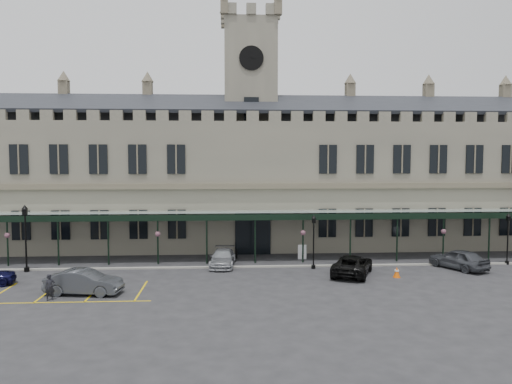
{
  "coord_description": "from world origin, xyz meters",
  "views": [
    {
      "loc": [
        -2.33,
        -33.67,
        8.78
      ],
      "look_at": [
        0.0,
        6.0,
        6.0
      ],
      "focal_mm": 35.0,
      "sensor_mm": 36.0,
      "label": 1
    }
  ],
  "objects": [
    {
      "name": "bollard_right",
      "position": [
        4.51,
        9.07,
        0.41
      ],
      "size": [
        0.15,
        0.15,
        0.83
      ],
      "primitive_type": "cylinder",
      "color": "black",
      "rests_on": "ground"
    },
    {
      "name": "ground",
      "position": [
        0.0,
        0.0,
        0.0
      ],
      "size": [
        140.0,
        140.0,
        0.0
      ],
      "primitive_type": "plane",
      "color": "#262629"
    },
    {
      "name": "bollard_left",
      "position": [
        -1.51,
        9.08,
        0.43
      ],
      "size": [
        0.15,
        0.15,
        0.86
      ],
      "primitive_type": "cylinder",
      "color": "black",
      "rests_on": "ground"
    },
    {
      "name": "tree_behind_left",
      "position": [
        -22.0,
        25.0,
        12.81
      ],
      "size": [
        6.0,
        6.0,
        16.0
      ],
      "color": "#332314",
      "rests_on": "ground"
    },
    {
      "name": "person_a",
      "position": [
        -13.2,
        -2.91,
        0.81
      ],
      "size": [
        0.71,
        0.62,
        1.63
      ],
      "primitive_type": "imported",
      "rotation": [
        0.0,
        0.0,
        0.48
      ],
      "color": "black",
      "rests_on": "ground"
    },
    {
      "name": "car_left_b",
      "position": [
        -11.5,
        -1.62,
        0.79
      ],
      "size": [
        5.0,
        2.32,
        1.59
      ],
      "primitive_type": "imported",
      "rotation": [
        0.0,
        0.0,
        1.43
      ],
      "color": "#3C3F44",
      "rests_on": "ground"
    },
    {
      "name": "tree_behind_right",
      "position": [
        24.0,
        25.0,
        12.81
      ],
      "size": [
        6.0,
        6.0,
        16.0
      ],
      "color": "#332314",
      "rests_on": "ground"
    },
    {
      "name": "lamp_post_left",
      "position": [
        -17.71,
        5.06,
        3.06
      ],
      "size": [
        0.49,
        0.49,
        5.17
      ],
      "color": "black",
      "rests_on": "ground"
    },
    {
      "name": "station_building",
      "position": [
        0.0,
        15.91,
        6.47
      ],
      "size": [
        60.0,
        10.36,
        17.3
      ],
      "color": "#696557",
      "rests_on": "ground"
    },
    {
      "name": "tree_behind_mid",
      "position": [
        8.0,
        25.0,
        12.81
      ],
      "size": [
        6.0,
        6.0,
        16.0
      ],
      "color": "#332314",
      "rests_on": "ground"
    },
    {
      "name": "car_taxi",
      "position": [
        -2.69,
        6.11,
        0.67
      ],
      "size": [
        2.24,
        4.77,
        1.35
      ],
      "primitive_type": "imported",
      "rotation": [
        0.0,
        0.0,
        -0.08
      ],
      "color": "#9A9CA1",
      "rests_on": "ground"
    },
    {
      "name": "sign_board",
      "position": [
        4.13,
        8.5,
        0.61
      ],
      "size": [
        0.73,
        0.06,
        1.25
      ],
      "rotation": [
        0.0,
        0.0,
        -0.01
      ],
      "color": "black",
      "rests_on": "ground"
    },
    {
      "name": "lamp_post_mid",
      "position": [
        4.47,
        4.8,
        2.53
      ],
      "size": [
        0.4,
        0.4,
        4.27
      ],
      "color": "black",
      "rests_on": "ground"
    },
    {
      "name": "kerb",
      "position": [
        0.0,
        5.5,
        0.06
      ],
      "size": [
        60.0,
        0.4,
        0.12
      ],
      "primitive_type": "cube",
      "color": "gray",
      "rests_on": "ground"
    },
    {
      "name": "traffic_cone",
      "position": [
        10.05,
        1.58,
        0.38
      ],
      "size": [
        0.49,
        0.49,
        0.78
      ],
      "rotation": [
        0.0,
        0.0,
        0.03
      ],
      "color": "#F85D07",
      "rests_on": "ground"
    },
    {
      "name": "canopy",
      "position": [
        0.0,
        7.46,
        2.4
      ],
      "size": [
        50.0,
        4.1,
        4.3
      ],
      "color": "#8C9E93",
      "rests_on": "ground"
    },
    {
      "name": "car_van",
      "position": [
        7.0,
        2.56,
        0.75
      ],
      "size": [
        4.39,
        5.91,
        1.49
      ],
      "primitive_type": "imported",
      "rotation": [
        0.0,
        0.0,
        2.74
      ],
      "color": "black",
      "rests_on": "ground"
    },
    {
      "name": "parking_markings",
      "position": [
        -14.0,
        -1.5,
        0.0
      ],
      "size": [
        16.0,
        6.0,
        0.01
      ],
      "primitive_type": null,
      "color": "gold",
      "rests_on": "ground"
    },
    {
      "name": "car_right_a",
      "position": [
        15.82,
        3.99,
        0.8
      ],
      "size": [
        3.86,
        5.05,
        1.6
      ],
      "primitive_type": "imported",
      "rotation": [
        0.0,
        0.0,
        3.62
      ],
      "color": "#3C3F44",
      "rests_on": "ground"
    },
    {
      "name": "lamp_post_right",
      "position": [
        20.6,
        5.43,
        2.51
      ],
      "size": [
        0.4,
        0.4,
        4.24
      ],
      "color": "black",
      "rests_on": "ground"
    },
    {
      "name": "clock_tower",
      "position": [
        0.0,
        16.0,
        13.11
      ],
      "size": [
        5.6,
        5.6,
        24.8
      ],
      "color": "#696557",
      "rests_on": "ground"
    }
  ]
}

